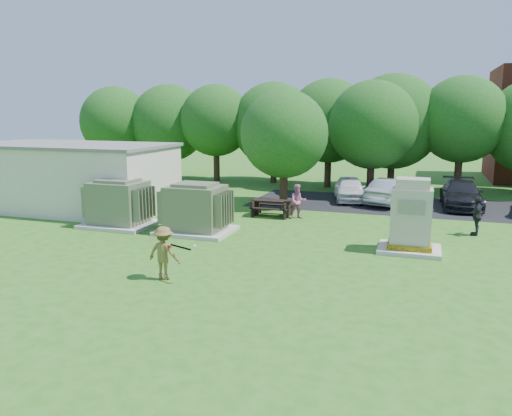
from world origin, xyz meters
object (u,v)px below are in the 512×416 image
(transformer_right, at_px, (196,209))
(person_walking_right, at_px, (477,216))
(batter, at_px, (164,253))
(generator_cabinet, at_px, (411,220))
(car_silver_a, at_px, (393,191))
(picnic_table, at_px, (272,206))
(car_white, at_px, (350,189))
(car_dark, at_px, (461,194))
(transformer_left, at_px, (119,204))
(person_at_picnic, at_px, (298,202))

(transformer_right, xyz_separation_m, person_walking_right, (10.98, 3.20, -0.17))
(batter, bearing_deg, generator_cabinet, -137.09)
(person_walking_right, height_order, car_silver_a, person_walking_right)
(picnic_table, xyz_separation_m, person_walking_right, (8.96, -0.93, 0.31))
(person_walking_right, relative_size, car_silver_a, 0.37)
(batter, distance_m, car_silver_a, 15.88)
(car_white, bearing_deg, car_dark, -14.46)
(car_white, xyz_separation_m, car_dark, (5.81, -0.15, 0.02))
(picnic_table, distance_m, person_walking_right, 9.02)
(generator_cabinet, xyz_separation_m, car_dark, (2.24, 9.55, -0.46))
(car_dark, bearing_deg, transformer_left, -148.61)
(batter, height_order, car_silver_a, batter)
(generator_cabinet, height_order, person_at_picnic, generator_cabinet)
(transformer_right, bearing_deg, car_silver_a, 51.53)
(picnic_table, height_order, batter, batter)
(transformer_left, height_order, batter, transformer_left)
(generator_cabinet, bearing_deg, picnic_table, 146.77)
(transformer_left, distance_m, picnic_table, 7.07)
(picnic_table, height_order, car_white, car_white)
(transformer_right, bearing_deg, generator_cabinet, -0.81)
(car_white, distance_m, car_dark, 5.81)
(batter, xyz_separation_m, car_silver_a, (5.69, 14.82, -0.10))
(transformer_right, xyz_separation_m, car_silver_a, (7.32, 9.21, -0.27))
(picnic_table, bearing_deg, car_white, 61.79)
(transformer_right, bearing_deg, person_walking_right, 16.27)
(transformer_right, relative_size, batter, 1.86)
(person_walking_right, distance_m, car_white, 8.79)
(transformer_left, bearing_deg, picnic_table, 35.87)
(batter, bearing_deg, transformer_right, -69.50)
(person_walking_right, xyz_separation_m, car_dark, (-0.23, 6.23, -0.10))
(person_walking_right, bearing_deg, picnic_table, -86.85)
(transformer_right, xyz_separation_m, generator_cabinet, (8.51, -0.12, 0.19))
(car_white, height_order, car_dark, car_dark)
(person_walking_right, bearing_deg, transformer_right, -64.65)
(person_at_picnic, bearing_deg, transformer_left, -178.32)
(batter, relative_size, car_white, 0.41)
(transformer_left, height_order, generator_cabinet, generator_cabinet)
(transformer_left, relative_size, generator_cabinet, 1.13)
(transformer_right, bearing_deg, person_at_picnic, 49.92)
(person_walking_right, xyz_separation_m, car_white, (-6.04, 6.38, -0.12))
(car_white, bearing_deg, batter, -115.28)
(transformer_left, height_order, car_white, transformer_left)
(transformer_left, xyz_separation_m, car_dark, (14.45, 9.43, -0.27))
(generator_cabinet, height_order, car_dark, generator_cabinet)
(generator_cabinet, distance_m, batter, 8.81)
(person_walking_right, relative_size, car_dark, 0.33)
(batter, xyz_separation_m, car_white, (3.32, 15.19, -0.13))
(car_silver_a, relative_size, car_dark, 0.89)
(car_white, bearing_deg, picnic_table, -131.18)
(person_at_picnic, distance_m, car_dark, 9.19)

